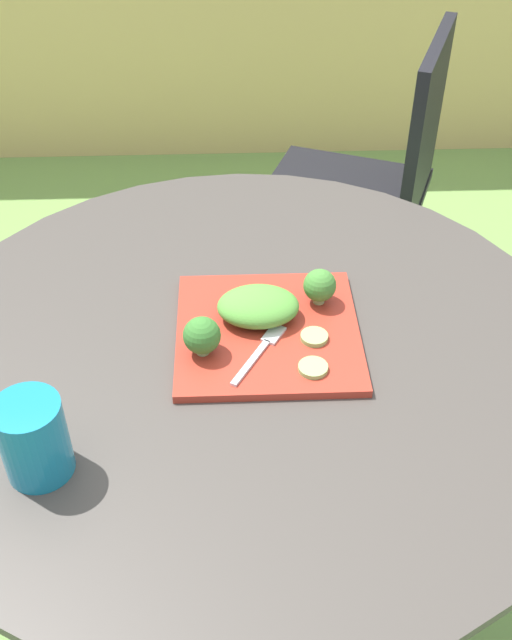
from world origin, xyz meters
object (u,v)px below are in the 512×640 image
Objects in this scene: fork at (262,348)px; salad_plate at (268,332)px; patio_chair at (377,173)px; drinking_glass at (35,442)px.

salad_plate is at bearing 76.71° from fork.
patio_chair is 3.06× the size of salad_plate.
drinking_glass is at bearing -120.12° from patio_chair.
patio_chair is at bearing 59.88° from drinking_glass.
fork is (0.31, 0.21, -0.04)m from drinking_glass.
drinking_glass is 0.85× the size of fork.
salad_plate is at bearing 39.14° from drinking_glass.
drinking_glass is 0.37m from fork.
fork reaches higher than salad_plate.
drinking_glass is (-0.32, -0.26, 0.05)m from salad_plate.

